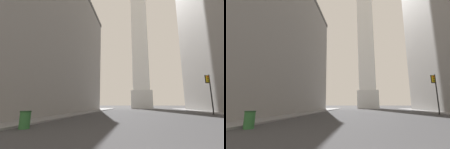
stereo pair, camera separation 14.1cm
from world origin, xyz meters
The scene contains 5 objects.
sidewalk_left centered at (-12.45, 20.84, 0.07)m, with size 5.00×69.48×0.15m, color slate.
building_left centered at (-24.80, 23.29, 13.62)m, with size 24.50×37.43×27.22m.
obelisk centered at (0.00, 57.90, 30.60)m, with size 7.85×7.85×64.39m.
traffic_light_mid_right centered at (9.79, 24.26, 4.16)m, with size 0.80×0.52×6.33m.
trash_bin centered at (-9.18, 7.08, 0.57)m, with size 0.69×0.69×1.13m.
Camera 1 is at (-1.93, -2.04, 1.56)m, focal length 24.00 mm.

